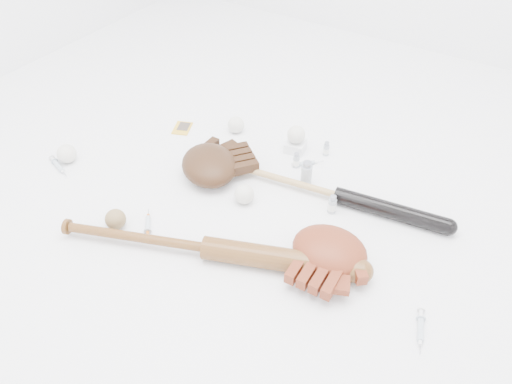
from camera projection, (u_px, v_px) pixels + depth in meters
The scene contains 19 objects.
bat_dark at pixel (338, 195), 1.74m from camera, with size 0.80×0.06×0.06m, color black, non-canonical shape.
bat_wood at pixel (207, 248), 1.55m from camera, with size 1.01×0.07×0.07m, color brown, non-canonical shape.
glove_dark at pixel (209, 165), 1.84m from camera, with size 0.29×0.29×0.10m, color #331C0E, non-canonical shape.
glove_tan at pixel (330, 250), 1.52m from camera, with size 0.28×0.28×0.10m, color maroon, non-canonical shape.
trading_card at pixel (182, 128), 2.10m from camera, with size 0.07×0.09×0.01m, color gold.
pedestal at pixel (295, 146), 1.97m from camera, with size 0.07×0.07×0.04m, color white.
baseball_on_pedestal at pixel (296, 135), 1.94m from camera, with size 0.07×0.07×0.07m, color silver.
baseball_left at pixel (67, 154), 1.91m from camera, with size 0.07×0.07×0.07m, color silver.
baseball_upper at pixel (236, 125), 2.06m from camera, with size 0.07×0.07×0.07m, color silver.
baseball_mid at pixel (244, 194), 1.74m from camera, with size 0.07×0.07×0.07m, color silver.
baseball_aged at pixel (116, 219), 1.65m from camera, with size 0.07×0.07×0.07m, color olive.
syringe_0 at pixel (58, 166), 1.90m from camera, with size 0.16×0.03×0.02m, color #ADBCC6, non-canonical shape.
syringe_1 at pixel (148, 224), 1.66m from camera, with size 0.15×0.03×0.02m, color #ADBCC6, non-canonical shape.
syringe_2 at pixel (307, 163), 1.91m from camera, with size 0.14×0.02×0.02m, color #ADBCC6, non-canonical shape.
syringe_3 at pixel (421, 330), 1.36m from camera, with size 0.16×0.03×0.02m, color #ADBCC6, non-canonical shape.
vial_0 at pixel (296, 160), 1.89m from camera, with size 0.02×0.02×0.06m, color #A9B1B9.
vial_1 at pixel (326, 149), 1.95m from camera, with size 0.02×0.02×0.06m, color #A9B1B9.
vial_2 at pixel (332, 204), 1.70m from camera, with size 0.03×0.03×0.07m, color #A9B1B9.
vial_3 at pixel (307, 173), 1.81m from camera, with size 0.04×0.04×0.10m, color #A9B1B9.
Camera 1 is at (0.73, -1.10, 1.19)m, focal length 35.00 mm.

